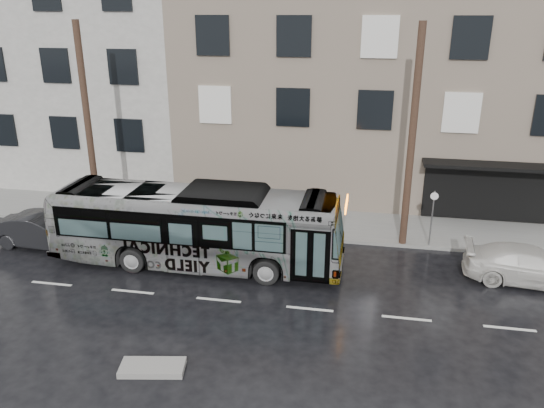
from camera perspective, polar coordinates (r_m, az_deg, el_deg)
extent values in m
plane|color=black|center=(21.00, -3.88, -6.86)|extent=(120.00, 120.00, 0.00)
cube|color=gray|center=(25.31, -1.16, -1.74)|extent=(90.00, 3.60, 0.15)
cube|color=#776B5B|center=(31.04, 11.10, 12.38)|extent=(20.00, 12.00, 11.00)
cube|color=#BCB8B1|center=(39.55, -25.74, 16.11)|extent=(26.00, 15.00, 16.00)
cylinder|color=#432C21|center=(21.99, 14.82, 6.70)|extent=(0.30, 0.30, 9.00)
cylinder|color=#432C21|center=(25.14, -19.17, 7.90)|extent=(0.30, 0.30, 9.00)
cylinder|color=slate|center=(23.06, 16.81, -1.49)|extent=(0.06, 0.06, 2.40)
imported|color=#B2B2B2|center=(20.86, -8.17, -2.39)|extent=(11.46, 2.72, 3.19)
imported|color=beige|center=(21.82, 25.95, -5.95)|extent=(4.79, 2.27, 1.35)
imported|color=black|center=(24.50, -23.36, -2.64)|extent=(4.39, 1.66, 1.43)
cube|color=#9A9792|center=(15.92, -12.73, -16.79)|extent=(1.91, 1.10, 0.18)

